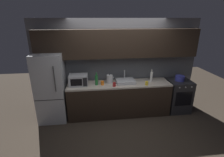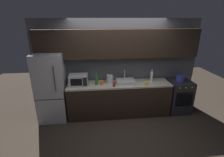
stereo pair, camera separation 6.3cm
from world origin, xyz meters
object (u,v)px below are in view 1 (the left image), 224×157
(wine_bottle_green, at_px, (96,80))
(refrigerator, at_px, (51,88))
(cooking_pot, at_px, (180,78))
(mug_yellow, at_px, (147,83))
(kettle, at_px, (110,79))
(wine_bottle_white, at_px, (151,77))
(mug_red, at_px, (114,84))
(microwave, at_px, (78,80))
(mug_orange, at_px, (102,83))
(oven_range, at_px, (178,95))

(wine_bottle_green, bearing_deg, refrigerator, 178.61)
(refrigerator, relative_size, cooking_pot, 6.97)
(refrigerator, bearing_deg, mug_yellow, -5.00)
(kettle, relative_size, wine_bottle_white, 0.72)
(mug_red, distance_m, mug_yellow, 0.82)
(kettle, xyz_separation_m, mug_yellow, (0.91, -0.28, -0.06))
(mug_red, distance_m, cooking_pot, 1.83)
(microwave, xyz_separation_m, mug_red, (0.88, -0.20, -0.09))
(kettle, height_order, mug_red, kettle)
(mug_yellow, height_order, cooking_pot, cooking_pot)
(cooking_pot, bearing_deg, mug_orange, -178.65)
(refrigerator, xyz_separation_m, mug_yellow, (2.38, -0.21, 0.08))
(refrigerator, bearing_deg, microwave, 1.55)
(refrigerator, height_order, wine_bottle_white, refrigerator)
(kettle, bearing_deg, oven_range, -2.24)
(mug_orange, bearing_deg, mug_yellow, -8.17)
(oven_range, relative_size, mug_red, 9.37)
(oven_range, bearing_deg, mug_yellow, -168.43)
(kettle, xyz_separation_m, cooking_pot, (1.90, -0.07, -0.04))
(mug_orange, height_order, mug_red, mug_orange)
(kettle, height_order, mug_yellow, kettle)
(refrigerator, height_order, mug_red, refrigerator)
(wine_bottle_green, height_order, mug_orange, wine_bottle_green)
(wine_bottle_green, height_order, cooking_pot, wine_bottle_green)
(mug_orange, bearing_deg, cooking_pot, 1.35)
(kettle, distance_m, wine_bottle_white, 1.11)
(wine_bottle_white, height_order, wine_bottle_green, wine_bottle_white)
(refrigerator, distance_m, microwave, 0.70)
(wine_bottle_white, height_order, mug_yellow, wine_bottle_white)
(wine_bottle_white, bearing_deg, mug_orange, -176.33)
(mug_red, xyz_separation_m, cooking_pot, (1.82, 0.18, 0.02))
(wine_bottle_green, xyz_separation_m, mug_yellow, (1.25, -0.18, -0.08))
(wine_bottle_green, bearing_deg, mug_red, -19.53)
(wine_bottle_white, xyz_separation_m, wine_bottle_green, (-1.45, -0.06, -0.00))
(oven_range, relative_size, mug_yellow, 8.90)
(oven_range, distance_m, mug_orange, 2.17)
(microwave, distance_m, cooking_pot, 2.70)
(wine_bottle_green, relative_size, mug_red, 3.39)
(wine_bottle_white, distance_m, mug_red, 1.05)
(refrigerator, xyz_separation_m, mug_orange, (1.28, -0.05, 0.08))
(oven_range, xyz_separation_m, kettle, (-1.92, 0.08, 0.56))
(microwave, xyz_separation_m, kettle, (0.79, 0.06, -0.03))
(refrigerator, distance_m, wine_bottle_green, 1.14)
(oven_range, xyz_separation_m, mug_yellow, (-1.01, -0.21, 0.50))
(refrigerator, bearing_deg, kettle, 2.88)
(oven_range, relative_size, mug_orange, 8.92)
(oven_range, bearing_deg, refrigerator, 179.98)
(kettle, distance_m, cooking_pot, 1.91)
(wine_bottle_white, relative_size, mug_orange, 3.28)
(mug_red, relative_size, cooking_pot, 0.39)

